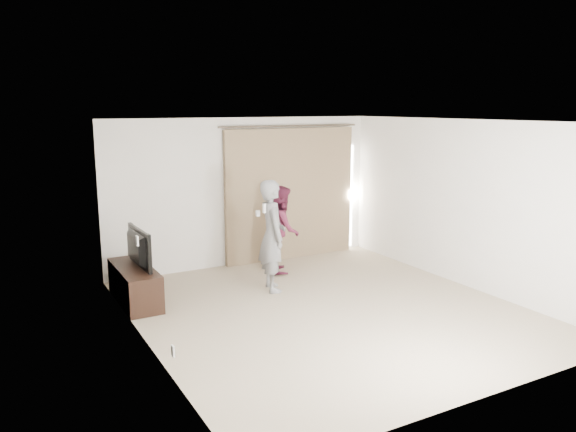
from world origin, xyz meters
The scene contains 10 objects.
floor centered at (0.00, 0.00, 0.00)m, with size 5.50×5.50×0.00m, color tan.
wall_back centered at (0.00, 2.75, 1.30)m, with size 5.00×0.04×2.60m, color white.
wall_left centered at (-2.50, 0.00, 1.30)m, with size 0.04×5.50×2.60m.
ceiling centered at (0.00, 0.00, 2.60)m, with size 5.00×5.50×0.01m, color silver.
curtain centered at (0.91, 2.68, 1.20)m, with size 2.80×0.11×2.46m.
tv_console centered at (-2.27, 1.61, 0.26)m, with size 0.47×1.37×0.53m, color black.
tv centered at (-2.27, 1.61, 0.81)m, with size 0.97×0.13×0.56m, color black.
scratching_post centered at (-1.90, 2.40, 0.20)m, with size 0.37×0.37×0.50m.
person_man centered at (-0.26, 1.16, 0.86)m, with size 0.54×0.70×1.71m.
person_woman centered at (0.34, 1.97, 0.74)m, with size 0.81×0.89×1.48m.
Camera 1 is at (-4.05, -6.23, 2.80)m, focal length 35.00 mm.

